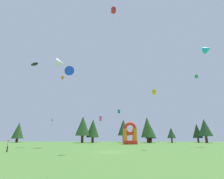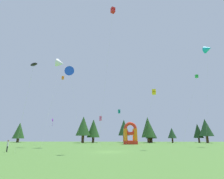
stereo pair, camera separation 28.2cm
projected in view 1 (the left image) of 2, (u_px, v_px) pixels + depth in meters
ground_plane at (109, 152)px, 25.55m from camera, size 120.00×120.00×0.00m
kite_pink_box at (101, 118)px, 38.31m from camera, size 0.62×1.36×6.72m
kite_orange_box at (62, 78)px, 55.67m from camera, size 5.28×4.62×21.44m
kite_red_box at (113, 11)px, 30.45m from camera, size 3.16×4.92×24.53m
kite_green_box at (196, 77)px, 43.96m from camera, size 3.43×7.51×17.65m
kite_blue_delta at (70, 72)px, 41.41m from camera, size 4.68×2.55×18.79m
kite_cyan_delta at (207, 49)px, 46.19m from camera, size 7.02×4.65×26.25m
kite_black_parafoil at (35, 64)px, 23.19m from camera, size 3.06×3.06×12.18m
kite_teal_box at (119, 112)px, 52.78m from camera, size 2.51×0.73×10.37m
kite_white_delta at (60, 63)px, 43.42m from camera, size 2.33×7.94×21.57m
kite_purple_diamond at (52, 120)px, 55.66m from camera, size 1.87×1.79×7.92m
kite_yellow_box at (154, 92)px, 32.59m from camera, size 3.41×1.25×10.95m
person_midfield at (8, 145)px, 25.55m from camera, size 0.42×0.42×1.72m
inflatable_red_slide at (130, 136)px, 53.93m from camera, size 4.24×4.82×6.72m
tree_row_0 at (18, 131)px, 71.73m from camera, size 3.30×3.30×6.79m
tree_row_1 at (18, 130)px, 71.36m from camera, size 4.66×4.66×8.14m
tree_row_2 at (83, 126)px, 66.72m from camera, size 5.64×5.64×10.11m
tree_row_3 at (93, 128)px, 69.09m from camera, size 5.22×5.22×9.21m
tree_row_4 at (123, 128)px, 70.30m from camera, size 4.73×4.73×9.22m
tree_row_5 at (147, 127)px, 67.30m from camera, size 5.36×5.36×9.91m
tree_row_6 at (149, 130)px, 70.11m from camera, size 3.90×3.90×8.03m
tree_row_7 at (150, 132)px, 67.61m from camera, size 4.37×4.37×6.93m
tree_row_8 at (171, 133)px, 66.77m from camera, size 3.34×3.34×5.72m
tree_row_9 at (197, 131)px, 69.00m from camera, size 3.78×3.78×7.42m
tree_row_10 at (205, 128)px, 66.57m from camera, size 5.13×5.13×9.09m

